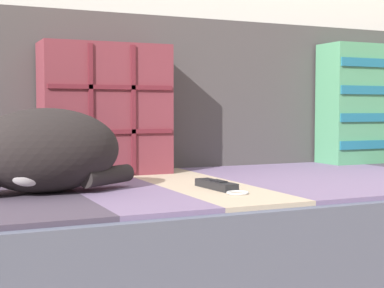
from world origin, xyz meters
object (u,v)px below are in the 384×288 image
couch (256,251)px  throw_pillow_quilted (106,109)px  game_remote_far (218,185)px  sleeping_cat (41,153)px  throw_pillow_striped (380,104)px

couch → throw_pillow_quilted: bearing=147.1°
throw_pillow_quilted → game_remote_far: bearing=-69.6°
sleeping_cat → game_remote_far: size_ratio=2.09×
throw_pillow_quilted → game_remote_far: (0.15, -0.40, -0.18)m
couch → game_remote_far: 0.34m
couch → game_remote_far: (-0.21, -0.17, 0.21)m
throw_pillow_striped → game_remote_far: (-0.84, -0.40, -0.19)m
throw_pillow_striped → throw_pillow_quilted: bearing=180.0°
sleeping_cat → game_remote_far: sleeping_cat is taller
couch → game_remote_far: game_remote_far is taller
throw_pillow_striped → game_remote_far: throw_pillow_striped is taller
throw_pillow_quilted → throw_pillow_striped: 0.99m
couch → sleeping_cat: (-0.59, -0.07, 0.29)m
couch → throw_pillow_quilted: throw_pillow_quilted is taller
throw_pillow_quilted → throw_pillow_striped: bearing=-0.0°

